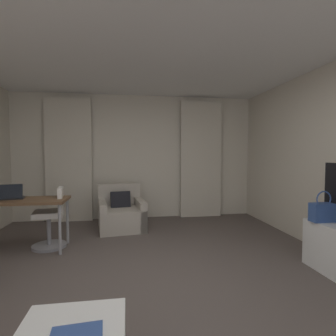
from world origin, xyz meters
TOP-DOWN VIEW (x-y plane):
  - ground_plane at (0.00, 0.00)m, footprint 12.00×12.00m
  - wall_window at (0.00, 3.03)m, footprint 5.12×0.06m
  - ceiling at (0.00, 0.00)m, footprint 5.12×6.12m
  - curtain_left_panel at (-1.38, 2.90)m, footprint 0.90×0.06m
  - curtain_right_panel at (1.38, 2.90)m, footprint 0.90×0.06m
  - armchair at (-0.33, 2.20)m, footprint 0.90×0.93m
  - desk at (-1.74, 1.29)m, footprint 1.33×0.57m
  - desk_chair at (-1.31, 1.38)m, footprint 0.48×0.48m
  - laptop at (-1.84, 1.33)m, footprint 0.36×0.31m
  - magazine_open at (-0.49, -1.22)m, footprint 0.29×0.22m
  - handbag_primary at (2.10, 0.12)m, footprint 0.30×0.14m

SIDE VIEW (x-z plane):
  - ground_plane at x=0.00m, z-range 0.00..0.00m
  - armchair at x=-0.33m, z-range -0.13..0.66m
  - magazine_open at x=-0.49m, z-range 0.38..0.39m
  - desk_chair at x=-1.31m, z-range -0.05..0.83m
  - desk at x=-1.74m, z-range 0.30..1.03m
  - handbag_primary at x=2.10m, z-range 0.50..0.87m
  - laptop at x=-1.84m, z-range 0.67..0.89m
  - curtain_left_panel at x=-1.38m, z-range 0.00..2.50m
  - curtain_right_panel at x=1.38m, z-range 0.00..2.50m
  - wall_window at x=0.00m, z-range 0.00..2.60m
  - ceiling at x=0.00m, z-range 2.60..2.66m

